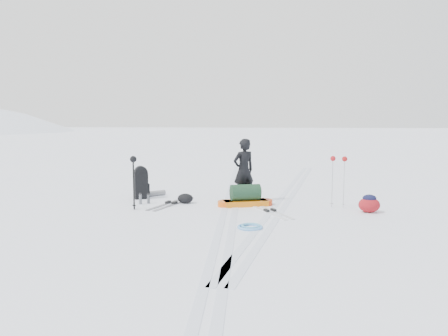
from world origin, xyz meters
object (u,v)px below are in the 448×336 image
at_px(pulk_sled, 245,197).
at_px(expedition_rucksack, 143,183).
at_px(skier, 244,170).
at_px(ski_poles_black, 133,166).

xyz_separation_m(pulk_sled, expedition_rucksack, (-2.78, 0.64, 0.20)).
distance_m(skier, expedition_rucksack, 2.73).
bearing_deg(ski_poles_black, pulk_sled, 20.68).
bearing_deg(skier, pulk_sled, 62.56).
relative_size(skier, expedition_rucksack, 1.83).
height_order(skier, pulk_sled, skier).
relative_size(pulk_sled, expedition_rucksack, 1.61).
relative_size(pulk_sled, ski_poles_black, 1.13).
bearing_deg(skier, ski_poles_black, -9.50).
distance_m(pulk_sled, expedition_rucksack, 2.86).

